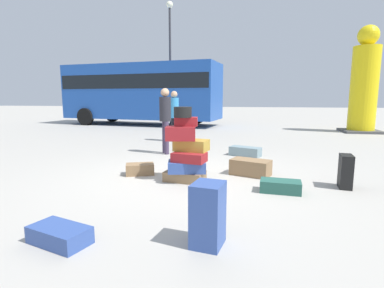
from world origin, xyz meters
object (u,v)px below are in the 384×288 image
object	(u,v)px
suitcase_black_foreground_far	(346,171)
suitcase_brown_left_side	(251,167)
suitcase_navy_white_trunk	(208,215)
yellow_dummy_statue	(364,86)
person_tourist_with_camera	(174,112)
lamp_post	(170,46)
suitcase_slate_right_side	(245,151)
person_bearded_onlooker	(165,115)
parked_bus	(142,90)
suitcase_tower	(186,152)
suitcase_teal_behind_tower	(280,186)
suitcase_brown_foreground_near	(140,169)
suitcase_navy_upright_blue	(60,235)

from	to	relation	value
suitcase_black_foreground_far	suitcase_brown_left_side	bearing A→B (deg)	167.52
suitcase_navy_white_trunk	yellow_dummy_statue	distance (m)	12.13
person_tourist_with_camera	yellow_dummy_statue	bearing A→B (deg)	81.12
suitcase_black_foreground_far	person_tourist_with_camera	bearing A→B (deg)	138.38
lamp_post	suitcase_slate_right_side	bearing A→B (deg)	-64.54
person_bearded_onlooker	parked_bus	distance (m)	8.65
suitcase_navy_white_trunk	yellow_dummy_statue	bearing A→B (deg)	74.99
suitcase_slate_right_side	suitcase_navy_white_trunk	xyz separation A→B (m)	(-0.35, -4.76, 0.21)
suitcase_tower	suitcase_teal_behind_tower	bearing A→B (deg)	-13.45
suitcase_teal_behind_tower	parked_bus	size ratio (longest dim) A/B	0.07
person_bearded_onlooker	yellow_dummy_statue	world-z (taller)	yellow_dummy_statue
suitcase_brown_foreground_near	suitcase_brown_left_side	xyz separation A→B (m)	(2.09, 0.33, 0.05)
parked_bus	person_tourist_with_camera	bearing A→B (deg)	-52.73
suitcase_brown_foreground_near	suitcase_navy_upright_blue	bearing A→B (deg)	-107.74
suitcase_brown_foreground_near	yellow_dummy_statue	size ratio (longest dim) A/B	0.12
person_tourist_with_camera	suitcase_brown_left_side	bearing A→B (deg)	-6.58
suitcase_slate_right_side	suitcase_brown_foreground_near	bearing A→B (deg)	-109.12
suitcase_brown_left_side	suitcase_navy_upright_blue	xyz separation A→B (m)	(-1.95, -3.09, -0.06)
suitcase_navy_white_trunk	person_bearded_onlooker	distance (m)	5.07
person_bearded_onlooker	person_tourist_with_camera	bearing A→B (deg)	158.12
suitcase_brown_foreground_near	suitcase_navy_upright_blue	xyz separation A→B (m)	(0.15, -2.76, -0.02)
suitcase_black_foreground_far	suitcase_slate_right_side	bearing A→B (deg)	131.01
suitcase_tower	suitcase_slate_right_side	bearing A→B (deg)	67.64
suitcase_tower	suitcase_slate_right_side	distance (m)	2.72
suitcase_tower	suitcase_brown_left_side	bearing A→B (deg)	27.63
suitcase_tower	suitcase_brown_left_side	world-z (taller)	suitcase_tower
suitcase_tower	person_bearded_onlooker	bearing A→B (deg)	113.17
suitcase_brown_foreground_near	person_tourist_with_camera	bearing A→B (deg)	74.07
suitcase_tower	suitcase_brown_foreground_near	xyz separation A→B (m)	(-0.96, 0.26, -0.42)
suitcase_slate_right_side	person_tourist_with_camera	size ratio (longest dim) A/B	0.46
suitcase_brown_left_side	parked_bus	world-z (taller)	parked_bus
suitcase_black_foreground_far	suitcase_brown_foreground_near	bearing A→B (deg)	-176.08
person_bearded_onlooker	person_tourist_with_camera	distance (m)	2.20
person_tourist_with_camera	yellow_dummy_statue	xyz separation A→B (m)	(7.14, 3.98, 0.95)
suitcase_black_foreground_far	person_bearded_onlooker	bearing A→B (deg)	154.38
suitcase_brown_foreground_near	suitcase_navy_white_trunk	distance (m)	3.03
lamp_post	suitcase_teal_behind_tower	bearing A→B (deg)	-67.86
suitcase_navy_upright_blue	suitcase_navy_white_trunk	xyz separation A→B (m)	(1.49, 0.23, 0.23)
suitcase_tower	suitcase_navy_white_trunk	xyz separation A→B (m)	(0.68, -2.27, -0.20)
lamp_post	yellow_dummy_statue	bearing A→B (deg)	-16.48
suitcase_tower	suitcase_brown_foreground_near	size ratio (longest dim) A/B	2.48
suitcase_black_foreground_far	person_tourist_with_camera	distance (m)	6.11
person_bearded_onlooker	yellow_dummy_statue	xyz separation A→B (m)	(6.85, 6.16, 0.92)
suitcase_black_foreground_far	suitcase_teal_behind_tower	bearing A→B (deg)	-150.93
person_tourist_with_camera	yellow_dummy_statue	distance (m)	8.22
suitcase_black_foreground_far	parked_bus	size ratio (longest dim) A/B	0.06
suitcase_navy_white_trunk	parked_bus	bearing A→B (deg)	122.55
suitcase_tower	suitcase_navy_upright_blue	size ratio (longest dim) A/B	2.09
suitcase_tower	suitcase_brown_foreground_near	distance (m)	1.08
suitcase_brown_left_side	suitcase_navy_upright_blue	bearing A→B (deg)	-101.33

